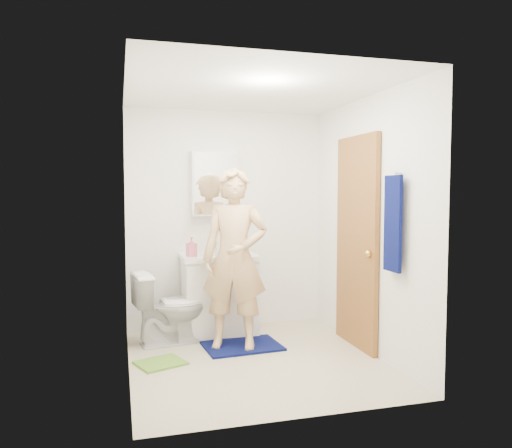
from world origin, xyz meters
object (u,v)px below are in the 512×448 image
at_px(vanity_cabinet, 219,296).
at_px(man, 235,258).
at_px(soap_dispenser, 191,247).
at_px(toothbrush_cup, 241,248).
at_px(medicine_cabinet, 214,184).
at_px(towel, 393,224).
at_px(toilet, 171,307).

relative_size(vanity_cabinet, man, 0.47).
relative_size(soap_dispenser, toothbrush_cup, 1.67).
bearing_deg(man, vanity_cabinet, 115.76).
bearing_deg(medicine_cabinet, towel, -55.39).
bearing_deg(towel, man, 140.74).
height_order(medicine_cabinet, toothbrush_cup, medicine_cabinet).
height_order(medicine_cabinet, man, medicine_cabinet).
bearing_deg(toothbrush_cup, toilet, -159.74).
xyz_separation_m(vanity_cabinet, toothbrush_cup, (0.27, 0.08, 0.50)).
relative_size(medicine_cabinet, towel, 0.87).
distance_m(vanity_cabinet, soap_dispenser, 0.63).
bearing_deg(toothbrush_cup, medicine_cabinet, 152.00).
bearing_deg(vanity_cabinet, toilet, -158.18).
relative_size(medicine_cabinet, toilet, 0.96).
height_order(towel, toilet, towel).
bearing_deg(soap_dispenser, medicine_cabinet, 46.34).
height_order(towel, soap_dispenser, towel).
bearing_deg(medicine_cabinet, toothbrush_cup, -28.00).
bearing_deg(man, medicine_cabinet, 114.39).
xyz_separation_m(medicine_cabinet, toothbrush_cup, (0.27, -0.14, -0.70)).
bearing_deg(vanity_cabinet, medicine_cabinet, 90.00).
xyz_separation_m(soap_dispenser, man, (0.35, -0.47, -0.07)).
relative_size(medicine_cabinet, toothbrush_cup, 5.91).
distance_m(medicine_cabinet, toothbrush_cup, 0.77).
relative_size(toilet, soap_dispenser, 3.68).
height_order(medicine_cabinet, toilet, medicine_cabinet).
distance_m(soap_dispenser, toothbrush_cup, 0.60).
bearing_deg(soap_dispenser, vanity_cabinet, 16.60).
xyz_separation_m(medicine_cabinet, soap_dispenser, (-0.30, -0.31, -0.65)).
distance_m(vanity_cabinet, man, 0.74).
bearing_deg(toilet, vanity_cabinet, -77.72).
height_order(vanity_cabinet, medicine_cabinet, medicine_cabinet).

